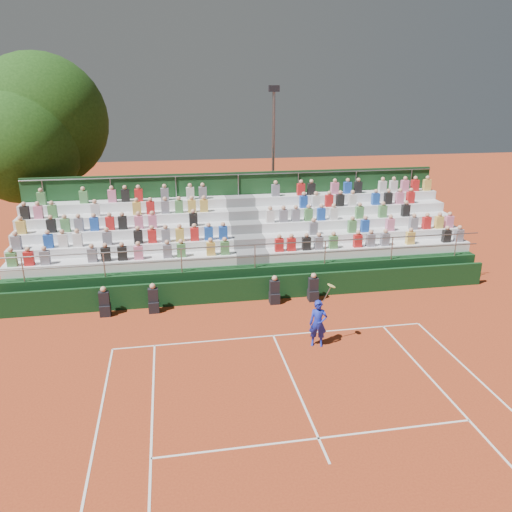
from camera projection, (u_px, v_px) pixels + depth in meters
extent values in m
plane|color=#A73C1B|center=(273.00, 336.00, 17.55)|extent=(90.00, 90.00, 0.00)
cube|color=white|center=(273.00, 336.00, 17.55)|extent=(11.00, 0.06, 0.01)
cube|color=white|center=(296.00, 387.00, 14.57)|extent=(0.06, 6.40, 0.01)
cube|color=white|center=(319.00, 438.00, 12.44)|extent=(8.22, 0.06, 0.01)
cube|color=black|center=(257.00, 288.00, 20.38)|extent=(20.00, 0.15, 1.00)
cube|color=black|center=(105.00, 310.00, 19.06)|extent=(0.40, 0.40, 0.44)
cube|color=black|center=(104.00, 299.00, 18.91)|extent=(0.38, 0.25, 0.55)
sphere|color=tan|center=(103.00, 289.00, 18.78)|extent=(0.22, 0.22, 0.22)
cube|color=black|center=(154.00, 307.00, 19.36)|extent=(0.40, 0.40, 0.44)
cube|color=black|center=(153.00, 295.00, 19.21)|extent=(0.38, 0.25, 0.55)
sphere|color=tan|center=(152.00, 286.00, 19.08)|extent=(0.22, 0.22, 0.22)
cube|color=black|center=(274.00, 298.00, 20.15)|extent=(0.40, 0.40, 0.44)
cube|color=black|center=(275.00, 287.00, 19.99)|extent=(0.38, 0.25, 0.55)
sphere|color=tan|center=(275.00, 278.00, 19.87)|extent=(0.22, 0.22, 0.22)
cube|color=black|center=(313.00, 295.00, 20.42)|extent=(0.40, 0.40, 0.44)
cube|color=black|center=(313.00, 284.00, 20.26)|extent=(0.38, 0.25, 0.55)
sphere|color=tan|center=(314.00, 276.00, 20.14)|extent=(0.22, 0.22, 0.22)
cube|color=black|center=(246.00, 261.00, 23.23)|extent=(20.00, 5.20, 1.20)
cube|color=silver|center=(124.00, 264.00, 20.53)|extent=(9.30, 0.85, 0.42)
cube|color=silver|center=(369.00, 250.00, 22.29)|extent=(9.30, 0.85, 0.42)
cube|color=slate|center=(251.00, 256.00, 21.41)|extent=(1.40, 0.85, 0.42)
cube|color=silver|center=(124.00, 248.00, 21.19)|extent=(9.30, 0.85, 0.42)
cube|color=silver|center=(363.00, 235.00, 22.95)|extent=(9.30, 0.85, 0.42)
cube|color=slate|center=(248.00, 241.00, 22.07)|extent=(1.40, 0.85, 0.42)
cube|color=silver|center=(125.00, 233.00, 21.84)|extent=(9.30, 0.85, 0.42)
cube|color=silver|center=(357.00, 222.00, 23.60)|extent=(9.30, 0.85, 0.42)
cube|color=slate|center=(245.00, 227.00, 22.72)|extent=(1.40, 0.85, 0.42)
cube|color=silver|center=(125.00, 219.00, 22.50)|extent=(9.30, 0.85, 0.42)
cube|color=silver|center=(351.00, 209.00, 24.26)|extent=(9.30, 0.85, 0.42)
cube|color=slate|center=(242.00, 214.00, 23.38)|extent=(1.40, 0.85, 0.42)
cube|color=silver|center=(126.00, 205.00, 23.16)|extent=(9.30, 0.85, 0.42)
cube|color=silver|center=(346.00, 197.00, 24.92)|extent=(9.30, 0.85, 0.42)
cube|color=slate|center=(240.00, 201.00, 24.04)|extent=(1.40, 0.85, 0.42)
cube|color=#183F1D|center=(238.00, 216.00, 24.82)|extent=(20.00, 0.12, 4.40)
cylinder|color=gray|center=(255.00, 245.00, 20.34)|extent=(20.00, 0.05, 0.05)
cylinder|color=gray|center=(238.00, 174.00, 24.04)|extent=(20.00, 0.05, 0.05)
cube|color=#4C8C4C|center=(12.00, 259.00, 19.54)|extent=(0.36, 0.24, 0.56)
cube|color=red|center=(29.00, 258.00, 19.64)|extent=(0.36, 0.24, 0.56)
cube|color=slate|center=(45.00, 258.00, 19.74)|extent=(0.36, 0.24, 0.56)
cube|color=slate|center=(92.00, 255.00, 20.04)|extent=(0.36, 0.24, 0.56)
cube|color=black|center=(106.00, 254.00, 20.13)|extent=(0.36, 0.24, 0.56)
cube|color=black|center=(122.00, 253.00, 20.23)|extent=(0.36, 0.24, 0.56)
cube|color=pink|center=(139.00, 253.00, 20.34)|extent=(0.36, 0.24, 0.56)
cube|color=slate|center=(168.00, 251.00, 20.53)|extent=(0.36, 0.24, 0.56)
cube|color=#4C8C4C|center=(181.00, 250.00, 20.62)|extent=(0.36, 0.24, 0.56)
cube|color=gold|center=(211.00, 249.00, 20.83)|extent=(0.36, 0.24, 0.56)
cube|color=#4C8C4C|center=(225.00, 248.00, 20.92)|extent=(0.36, 0.24, 0.56)
cube|color=slate|center=(16.00, 243.00, 20.20)|extent=(0.36, 0.24, 0.56)
cube|color=#1E4CB2|center=(48.00, 241.00, 20.40)|extent=(0.36, 0.24, 0.56)
cube|color=silver|center=(63.00, 241.00, 20.50)|extent=(0.36, 0.24, 0.56)
cube|color=silver|center=(78.00, 240.00, 20.59)|extent=(0.36, 0.24, 0.56)
cube|color=slate|center=(107.00, 238.00, 20.79)|extent=(0.36, 0.24, 0.56)
cube|color=black|center=(138.00, 237.00, 20.99)|extent=(0.36, 0.24, 0.56)
cube|color=red|center=(152.00, 236.00, 21.09)|extent=(0.36, 0.24, 0.56)
cube|color=slate|center=(166.00, 236.00, 21.18)|extent=(0.36, 0.24, 0.56)
cube|color=gold|center=(180.00, 235.00, 21.28)|extent=(0.36, 0.24, 0.56)
cube|color=red|center=(195.00, 234.00, 21.38)|extent=(0.36, 0.24, 0.56)
cube|color=#1E4CB2|center=(209.00, 233.00, 21.48)|extent=(0.36, 0.24, 0.56)
cube|color=#1E4CB2|center=(223.00, 233.00, 21.59)|extent=(0.36, 0.24, 0.56)
cube|color=gold|center=(21.00, 227.00, 20.86)|extent=(0.36, 0.24, 0.56)
cube|color=black|center=(51.00, 226.00, 21.06)|extent=(0.36, 0.24, 0.56)
cube|color=#4C8C4C|center=(65.00, 225.00, 21.15)|extent=(0.36, 0.24, 0.56)
cube|color=slate|center=(79.00, 225.00, 21.24)|extent=(0.36, 0.24, 0.56)
cube|color=#1E4CB2|center=(94.00, 224.00, 21.35)|extent=(0.36, 0.24, 0.56)
cube|color=red|center=(110.00, 223.00, 21.45)|extent=(0.36, 0.24, 0.56)
cube|color=black|center=(123.00, 223.00, 21.54)|extent=(0.36, 0.24, 0.56)
cube|color=pink|center=(139.00, 222.00, 21.65)|extent=(0.36, 0.24, 0.56)
cube|color=pink|center=(153.00, 221.00, 21.75)|extent=(0.36, 0.24, 0.56)
cube|color=black|center=(193.00, 220.00, 22.04)|extent=(0.36, 0.24, 0.56)
cube|color=black|center=(25.00, 213.00, 21.52)|extent=(0.36, 0.24, 0.56)
cube|color=pink|center=(38.00, 212.00, 21.61)|extent=(0.36, 0.24, 0.56)
cube|color=#4C8C4C|center=(52.00, 212.00, 21.70)|extent=(0.36, 0.24, 0.56)
cube|color=silver|center=(95.00, 210.00, 22.00)|extent=(0.36, 0.24, 0.56)
cube|color=gold|center=(137.00, 208.00, 22.29)|extent=(0.36, 0.24, 0.56)
cube|color=red|center=(151.00, 208.00, 22.39)|extent=(0.36, 0.24, 0.56)
cube|color=slate|center=(165.00, 207.00, 22.50)|extent=(0.36, 0.24, 0.56)
cube|color=#4C8C4C|center=(179.00, 207.00, 22.60)|extent=(0.36, 0.24, 0.56)
cube|color=gold|center=(192.00, 206.00, 22.70)|extent=(0.36, 0.24, 0.56)
cube|color=gold|center=(204.00, 206.00, 22.79)|extent=(0.36, 0.24, 0.56)
cube|color=#4C8C4C|center=(42.00, 199.00, 22.27)|extent=(0.36, 0.24, 0.56)
cube|color=#4C8C4C|center=(84.00, 197.00, 22.56)|extent=(0.36, 0.24, 0.56)
cube|color=pink|center=(112.00, 196.00, 22.77)|extent=(0.36, 0.24, 0.56)
cube|color=black|center=(125.00, 196.00, 22.87)|extent=(0.36, 0.24, 0.56)
cube|color=red|center=(139.00, 195.00, 22.96)|extent=(0.36, 0.24, 0.56)
cube|color=slate|center=(165.00, 194.00, 23.16)|extent=(0.36, 0.24, 0.56)
cube|color=silver|center=(190.00, 193.00, 23.35)|extent=(0.36, 0.24, 0.56)
cube|color=slate|center=(203.00, 193.00, 23.45)|extent=(0.36, 0.24, 0.56)
cube|color=red|center=(279.00, 245.00, 21.31)|extent=(0.36, 0.24, 0.56)
cube|color=red|center=(291.00, 244.00, 21.39)|extent=(0.36, 0.24, 0.56)
cube|color=black|center=(306.00, 244.00, 21.50)|extent=(0.36, 0.24, 0.56)
cube|color=slate|center=(319.00, 243.00, 21.59)|extent=(0.36, 0.24, 0.56)
cube|color=#4C8C4C|center=(333.00, 242.00, 21.70)|extent=(0.36, 0.24, 0.56)
cube|color=red|center=(358.00, 241.00, 21.89)|extent=(0.36, 0.24, 0.56)
cube|color=slate|center=(370.00, 240.00, 21.99)|extent=(0.36, 0.24, 0.56)
cube|color=slate|center=(385.00, 239.00, 22.10)|extent=(0.36, 0.24, 0.56)
cube|color=gold|center=(410.00, 238.00, 22.30)|extent=(0.36, 0.24, 0.56)
cube|color=black|center=(446.00, 236.00, 22.58)|extent=(0.36, 0.24, 0.56)
cube|color=slate|center=(459.00, 235.00, 22.69)|extent=(0.36, 0.24, 0.56)
cube|color=slate|center=(313.00, 228.00, 22.25)|extent=(0.36, 0.24, 0.56)
cube|color=#4C8C4C|center=(352.00, 226.00, 22.55)|extent=(0.36, 0.24, 0.56)
cube|color=#1E4CB2|center=(365.00, 226.00, 22.65)|extent=(0.36, 0.24, 0.56)
cube|color=pink|center=(390.00, 225.00, 22.85)|extent=(0.36, 0.24, 0.56)
cube|color=slate|center=(413.00, 223.00, 23.04)|extent=(0.36, 0.24, 0.56)
cube|color=red|center=(426.00, 223.00, 23.15)|extent=(0.36, 0.24, 0.56)
cube|color=gold|center=(439.00, 222.00, 23.25)|extent=(0.36, 0.24, 0.56)
cube|color=pink|center=(449.00, 222.00, 23.33)|extent=(0.36, 0.24, 0.56)
cube|color=silver|center=(270.00, 216.00, 22.61)|extent=(0.36, 0.24, 0.56)
cube|color=slate|center=(283.00, 216.00, 22.71)|extent=(0.36, 0.24, 0.56)
cube|color=slate|center=(296.00, 215.00, 22.81)|extent=(0.36, 0.24, 0.56)
cube|color=#4C8C4C|center=(308.00, 215.00, 22.91)|extent=(0.36, 0.24, 0.56)
cube|color=#1E4CB2|center=(321.00, 214.00, 23.01)|extent=(0.36, 0.24, 0.56)
cube|color=silver|center=(333.00, 214.00, 23.11)|extent=(0.36, 0.24, 0.56)
cube|color=#4C8C4C|center=(359.00, 212.00, 23.31)|extent=(0.36, 0.24, 0.56)
cube|color=#4C8C4C|center=(383.00, 211.00, 23.50)|extent=(0.36, 0.24, 0.56)
cube|color=black|center=(406.00, 210.00, 23.69)|extent=(0.36, 0.24, 0.56)
cube|color=#1E4CB2|center=(304.00, 202.00, 23.56)|extent=(0.36, 0.24, 0.56)
cube|color=silver|center=(316.00, 201.00, 23.66)|extent=(0.36, 0.24, 0.56)
cube|color=red|center=(329.00, 201.00, 23.77)|extent=(0.36, 0.24, 0.56)
cube|color=black|center=(340.00, 200.00, 23.86)|extent=(0.36, 0.24, 0.56)
cube|color=silver|center=(352.00, 200.00, 23.96)|extent=(0.36, 0.24, 0.56)
cube|color=#1E4CB2|center=(375.00, 199.00, 24.15)|extent=(0.36, 0.24, 0.56)
cube|color=black|center=(388.00, 198.00, 24.26)|extent=(0.36, 0.24, 0.56)
cube|color=pink|center=(400.00, 198.00, 24.36)|extent=(0.36, 0.24, 0.56)
cube|color=red|center=(410.00, 198.00, 24.45)|extent=(0.36, 0.24, 0.56)
cube|color=slate|center=(276.00, 190.00, 24.03)|extent=(0.36, 0.24, 0.56)
cube|color=red|center=(301.00, 189.00, 24.23)|extent=(0.36, 0.24, 0.56)
cube|color=black|center=(311.00, 189.00, 24.32)|extent=(0.36, 0.24, 0.56)
cube|color=pink|center=(335.00, 188.00, 24.51)|extent=(0.36, 0.24, 0.56)
cube|color=#1E4CB2|center=(347.00, 188.00, 24.62)|extent=(0.36, 0.24, 0.56)
cube|color=black|center=(358.00, 187.00, 24.71)|extent=(0.36, 0.24, 0.56)
cube|color=silver|center=(382.00, 187.00, 24.92)|extent=(0.36, 0.24, 0.56)
cube|color=silver|center=(393.00, 186.00, 25.02)|extent=(0.36, 0.24, 0.56)
cube|color=pink|center=(405.00, 186.00, 25.12)|extent=(0.36, 0.24, 0.56)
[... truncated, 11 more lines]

